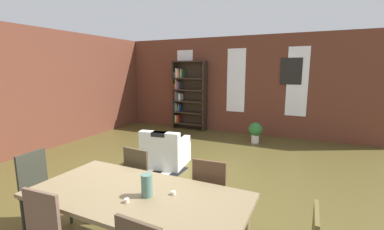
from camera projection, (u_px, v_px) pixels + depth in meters
ground_plane at (156, 193)px, 4.10m from camera, size 11.52×11.52×0.00m
back_wall_brick at (237, 85)px, 7.85m from camera, size 8.31×0.12×2.88m
left_wall_brick at (4, 93)px, 5.42m from camera, size 0.12×9.86×2.88m
window_pane_0 at (185, 80)px, 8.48m from camera, size 0.55×0.02×1.87m
window_pane_1 at (236, 81)px, 7.76m from camera, size 0.55×0.02×1.87m
window_pane_2 at (297, 82)px, 7.04m from camera, size 0.55×0.02×1.87m
dining_table at (137, 200)px, 2.51m from camera, size 2.14×1.03×0.75m
vase_on_table at (147, 185)px, 2.43m from camera, size 0.11×0.11×0.22m
tealight_candle_0 at (173, 193)px, 2.48m from camera, size 0.04×0.04×0.03m
tealight_candle_1 at (127, 201)px, 2.33m from camera, size 0.04×0.04×0.04m
dining_chair_head_left at (41, 188)px, 3.15m from camera, size 0.43×0.43×0.95m
dining_chair_far_left at (142, 179)px, 3.41m from camera, size 0.43×0.43×0.95m
dining_chair_far_right at (212, 194)px, 3.00m from camera, size 0.43×0.43×0.95m
bookshelf_tall at (187, 95)px, 8.34m from camera, size 1.10×0.30×2.18m
armchair_white at (165, 152)px, 5.27m from camera, size 0.90×0.90×0.75m
potted_plant_by_shelf at (255, 131)px, 6.85m from camera, size 0.36×0.36×0.54m
striped_rug at (151, 169)px, 5.07m from camera, size 1.26×0.76×0.01m
framed_picture at (291, 71)px, 7.06m from camera, size 0.56×0.03×0.72m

